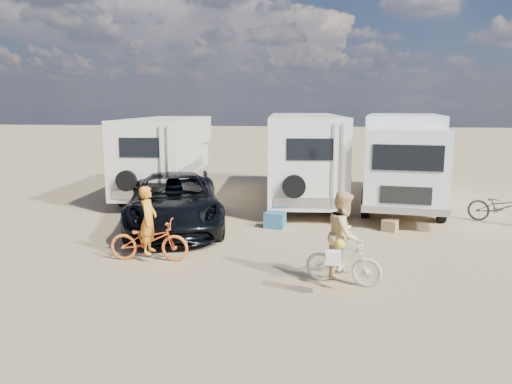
# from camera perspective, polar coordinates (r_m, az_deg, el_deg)

# --- Properties ---
(ground) EXTENTS (140.00, 140.00, 0.00)m
(ground) POSITION_cam_1_polar(r_m,az_deg,el_deg) (11.63, 2.87, -7.67)
(ground) COLOR tan
(ground) RESTS_ON ground
(rv_main) EXTENTS (3.19, 8.33, 3.17)m
(rv_main) POSITION_cam_1_polar(r_m,az_deg,el_deg) (18.52, 5.53, 3.98)
(rv_main) COLOR silver
(rv_main) RESTS_ON ground
(rv_left) EXTENTS (2.81, 6.79, 3.04)m
(rv_left) POSITION_cam_1_polar(r_m,az_deg,el_deg) (19.29, -10.35, 3.91)
(rv_left) COLOR silver
(rv_left) RESTS_ON ground
(box_truck) EXTENTS (3.41, 7.95, 3.19)m
(box_truck) POSITION_cam_1_polar(r_m,az_deg,el_deg) (18.08, 16.70, 3.48)
(box_truck) COLOR white
(box_truck) RESTS_ON ground
(dark_suv) EXTENTS (4.16, 6.15, 1.57)m
(dark_suv) POSITION_cam_1_polar(r_m,az_deg,el_deg) (14.43, -9.49, -1.09)
(dark_suv) COLOR black
(dark_suv) RESTS_ON ground
(bike_man) EXTENTS (1.86, 0.76, 0.96)m
(bike_man) POSITION_cam_1_polar(r_m,az_deg,el_deg) (11.59, -12.32, -5.49)
(bike_man) COLOR orange
(bike_man) RESTS_ON ground
(bike_woman) EXTENTS (1.60, 0.80, 0.93)m
(bike_woman) POSITION_cam_1_polar(r_m,az_deg,el_deg) (10.03, 10.08, -7.98)
(bike_woman) COLOR beige
(bike_woman) RESTS_ON ground
(rider_man) EXTENTS (0.41, 0.59, 1.56)m
(rider_man) POSITION_cam_1_polar(r_m,az_deg,el_deg) (11.51, -12.37, -4.05)
(rider_man) COLOR orange
(rider_man) RESTS_ON ground
(rider_woman) EXTENTS (0.83, 0.96, 1.71)m
(rider_woman) POSITION_cam_1_polar(r_m,az_deg,el_deg) (9.91, 10.15, -5.84)
(rider_woman) COLOR #DBBD80
(rider_woman) RESTS_ON ground
(bike_parked) EXTENTS (2.00, 1.59, 1.02)m
(bike_parked) POSITION_cam_1_polar(r_m,az_deg,el_deg) (16.50, 26.60, -1.59)
(bike_parked) COLOR #2B2D2A
(bike_parked) RESTS_ON ground
(cooler) EXTENTS (0.64, 0.51, 0.46)m
(cooler) POSITION_cam_1_polar(r_m,az_deg,el_deg) (14.33, 2.21, -3.29)
(cooler) COLOR #2E6389
(cooler) RESTS_ON ground
(crate) EXTENTS (0.53, 0.53, 0.32)m
(crate) POSITION_cam_1_polar(r_m,az_deg,el_deg) (14.52, 15.31, -3.75)
(crate) COLOR #95764C
(crate) RESTS_ON ground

